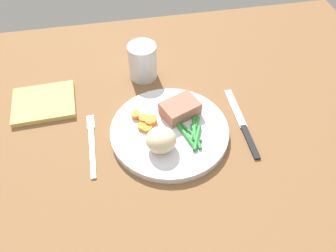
% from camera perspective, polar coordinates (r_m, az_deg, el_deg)
% --- Properties ---
extents(dining_table, '(1.20, 0.90, 0.02)m').
position_cam_1_polar(dining_table, '(0.75, 0.14, -1.30)').
color(dining_table, brown).
rests_on(dining_table, ground).
extents(dinner_plate, '(0.25, 0.25, 0.02)m').
position_cam_1_polar(dinner_plate, '(0.73, 0.00, -0.93)').
color(dinner_plate, white).
rests_on(dinner_plate, dining_table).
extents(meat_portion, '(0.09, 0.08, 0.03)m').
position_cam_1_polar(meat_portion, '(0.74, 2.00, 2.90)').
color(meat_portion, '#A86B56').
rests_on(meat_portion, dinner_plate).
extents(mashed_potatoes, '(0.06, 0.06, 0.05)m').
position_cam_1_polar(mashed_potatoes, '(0.67, -1.17, -2.33)').
color(mashed_potatoes, beige).
rests_on(mashed_potatoes, dinner_plate).
extents(carrot_slices, '(0.05, 0.07, 0.01)m').
position_cam_1_polar(carrot_slices, '(0.73, -3.71, 0.75)').
color(carrot_slices, orange).
rests_on(carrot_slices, dinner_plate).
extents(green_beans, '(0.06, 0.09, 0.01)m').
position_cam_1_polar(green_beans, '(0.71, 4.08, -1.23)').
color(green_beans, '#2D8C38').
rests_on(green_beans, dinner_plate).
extents(fork, '(0.01, 0.17, 0.00)m').
position_cam_1_polar(fork, '(0.73, -12.51, -3.16)').
color(fork, silver).
rests_on(fork, dining_table).
extents(knife, '(0.02, 0.21, 0.01)m').
position_cam_1_polar(knife, '(0.77, 12.17, 0.39)').
color(knife, black).
rests_on(knife, dining_table).
extents(water_glass, '(0.07, 0.07, 0.09)m').
position_cam_1_polar(water_glass, '(0.85, -4.20, 10.28)').
color(water_glass, silver).
rests_on(water_glass, dining_table).
extents(napkin, '(0.14, 0.12, 0.01)m').
position_cam_1_polar(napkin, '(0.84, -19.90, 3.63)').
color(napkin, '#DBBC6B').
rests_on(napkin, dining_table).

